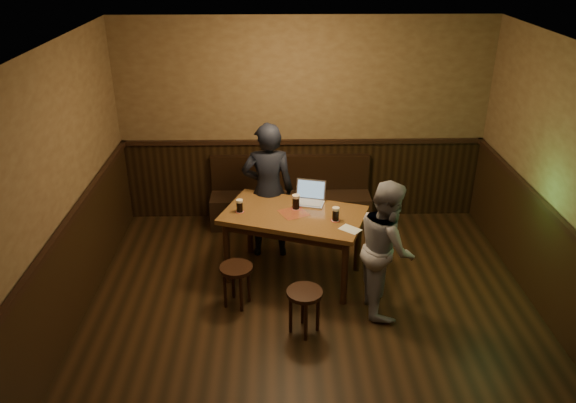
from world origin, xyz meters
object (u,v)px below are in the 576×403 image
(pint_mid, at_px, (296,202))
(person_grey, at_px, (386,247))
(bench, at_px, (290,202))
(pub_table, at_px, (294,222))
(pint_left, at_px, (240,206))
(pint_right, at_px, (336,214))
(stool_right, at_px, (304,299))
(stool_left, at_px, (236,274))
(laptop, at_px, (310,197))
(person_suit, at_px, (268,191))

(pint_mid, xyz_separation_m, person_grey, (0.92, -0.75, -0.18))
(bench, relative_size, pint_mid, 12.50)
(pub_table, distance_m, pint_mid, 0.23)
(pub_table, xyz_separation_m, person_grey, (0.95, -0.64, 0.02))
(pint_left, relative_size, pint_right, 0.96)
(pub_table, distance_m, person_grey, 1.14)
(stool_right, bearing_deg, person_grey, 25.21)
(stool_left, height_order, pint_mid, pint_mid)
(pub_table, bearing_deg, person_grey, -14.45)
(bench, bearing_deg, pint_left, -114.71)
(pint_right, bearing_deg, laptop, 118.11)
(person_suit, bearing_deg, pub_table, 116.32)
(pint_right, height_order, person_suit, person_suit)
(pint_left, xyz_separation_m, person_grey, (1.56, -0.68, -0.17))
(person_suit, bearing_deg, pint_mid, 124.55)
(pint_mid, height_order, laptop, laptop)
(bench, height_order, pub_table, bench)
(stool_right, distance_m, person_grey, 1.03)
(stool_left, height_order, person_suit, person_suit)
(bench, bearing_deg, person_suit, -109.55)
(laptop, bearing_deg, stool_right, -80.29)
(pint_left, distance_m, person_grey, 1.71)
(stool_right, distance_m, pint_mid, 1.27)
(pint_left, xyz_separation_m, person_suit, (0.32, 0.50, -0.05))
(bench, bearing_deg, pint_right, -73.78)
(bench, height_order, person_grey, person_grey)
(person_grey, bearing_deg, person_suit, 44.59)
(person_grey, bearing_deg, pint_mid, 49.05)
(stool_left, relative_size, person_grey, 0.33)
(person_grey, bearing_deg, pint_left, 64.58)
(person_grey, bearing_deg, stool_right, 113.30)
(pub_table, bearing_deg, pint_right, -3.52)
(stool_right, xyz_separation_m, pint_mid, (-0.05, 1.16, 0.53))
(pint_mid, bearing_deg, bench, 91.32)
(person_suit, bearing_deg, pint_left, 55.41)
(pint_right, bearing_deg, person_suit, 135.57)
(bench, bearing_deg, stool_right, -88.18)
(pint_mid, height_order, person_suit, person_suit)
(stool_right, relative_size, laptop, 1.20)
(stool_left, relative_size, stool_right, 0.99)
(pint_right, bearing_deg, stool_left, -161.25)
(person_suit, xyz_separation_m, person_grey, (1.25, -1.18, -0.12))
(bench, relative_size, pub_table, 1.24)
(bench, bearing_deg, pub_table, -90.00)
(bench, bearing_deg, person_grey, -64.78)
(pub_table, bearing_deg, person_suit, 137.92)
(bench, bearing_deg, pint_mid, -88.68)
(pint_mid, bearing_deg, person_grey, -39.04)
(pint_left, distance_m, pint_right, 1.10)
(pint_left, relative_size, person_grey, 0.10)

